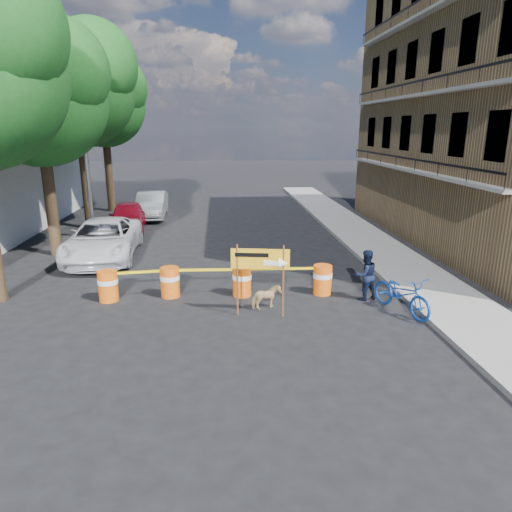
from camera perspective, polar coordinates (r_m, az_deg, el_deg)
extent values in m
plane|color=black|center=(12.16, -2.77, -8.01)|extent=(120.00, 120.00, 0.00)
cube|color=gray|center=(18.95, 15.60, 0.44)|extent=(2.40, 40.00, 0.15)
cube|color=olive|center=(22.78, 29.38, 16.63)|extent=(8.00, 16.00, 12.00)
cylinder|color=#332316|center=(19.40, -24.36, 6.93)|extent=(0.44, 0.44, 4.76)
sphere|color=#164F18|center=(19.26, -25.61, 17.45)|extent=(5.00, 5.00, 5.00)
sphere|color=#164F18|center=(18.58, -23.81, 20.40)|extent=(3.75, 3.75, 3.75)
sphere|color=#164F18|center=(20.08, -26.81, 15.22)|extent=(3.50, 3.50, 3.50)
cylinder|color=#332316|center=(24.11, -20.58, 9.47)|extent=(0.44, 0.44, 5.32)
sphere|color=#164F18|center=(24.07, -21.54, 18.92)|extent=(5.40, 5.40, 5.40)
sphere|color=#164F18|center=(23.40, -19.80, 21.55)|extent=(4.05, 4.05, 4.05)
sphere|color=#164F18|center=(24.90, -22.77, 16.90)|extent=(3.78, 3.78, 3.78)
cylinder|color=#332316|center=(28.95, -17.94, 10.21)|extent=(0.44, 0.44, 4.93)
sphere|color=#164F18|center=(28.88, -18.58, 17.51)|extent=(4.80, 4.80, 4.80)
sphere|color=#164F18|center=(28.28, -17.23, 19.46)|extent=(3.60, 3.60, 3.60)
sphere|color=#164F18|center=(29.61, -19.59, 15.99)|extent=(3.36, 3.36, 3.36)
cylinder|color=gray|center=(21.40, -20.60, 12.40)|extent=(0.16, 0.16, 8.00)
cylinder|color=gray|center=(21.46, -20.29, 22.92)|extent=(1.00, 0.12, 0.12)
cube|color=silver|center=(21.34, -18.87, 22.95)|extent=(0.35, 0.18, 0.12)
cylinder|color=#E2490D|center=(13.98, -18.00, -3.59)|extent=(0.56, 0.56, 0.90)
cylinder|color=white|center=(13.93, -18.05, -3.01)|extent=(0.58, 0.58, 0.14)
cylinder|color=#E2490D|center=(13.86, -10.69, -3.23)|extent=(0.56, 0.56, 0.90)
cylinder|color=white|center=(13.82, -10.72, -2.64)|extent=(0.58, 0.58, 0.14)
cylinder|color=#E2490D|center=(13.71, -1.77, -3.16)|extent=(0.56, 0.56, 0.90)
cylinder|color=white|center=(13.67, -1.77, -2.57)|extent=(0.58, 0.58, 0.14)
cylinder|color=#E2490D|center=(13.98, 8.30, -2.95)|extent=(0.56, 0.56, 0.90)
cylinder|color=white|center=(13.93, 8.33, -2.37)|extent=(0.58, 0.58, 0.14)
cylinder|color=#592D19|center=(12.11, -2.34, -3.07)|extent=(0.05, 0.05, 1.98)
cylinder|color=#592D19|center=(12.03, 3.41, -3.22)|extent=(0.05, 0.05, 1.98)
cube|color=gold|center=(11.87, 0.53, -0.38)|extent=(1.53, 0.28, 0.55)
cube|color=white|center=(11.86, 2.01, -0.90)|extent=(0.44, 0.08, 0.13)
cone|color=white|center=(11.85, 3.44, -0.93)|extent=(0.29, 0.32, 0.29)
cube|color=black|center=(11.84, -0.54, 0.13)|extent=(0.87, 0.15, 0.11)
imported|color=black|center=(13.67, 13.52, -2.33)|extent=(0.86, 0.75, 1.51)
imported|color=#1444A9|center=(12.90, 17.94, -2.45)|extent=(1.08, 1.28, 2.07)
imported|color=tan|center=(12.74, 1.29, -5.20)|extent=(0.88, 0.61, 0.68)
imported|color=silver|center=(18.51, -18.58, 1.97)|extent=(2.68, 5.44, 1.48)
imported|color=maroon|center=(23.37, -15.74, 4.80)|extent=(2.03, 4.17, 1.37)
imported|color=silver|center=(26.33, -12.92, 6.24)|extent=(1.62, 4.38, 1.43)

